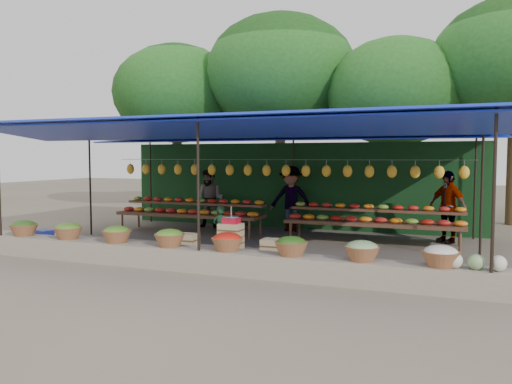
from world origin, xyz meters
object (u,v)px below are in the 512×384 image
at_px(weighing_scale, 231,219).
at_px(blue_crate_back, 44,235).
at_px(blue_crate_front, 55,245).
at_px(vendor_seated, 221,230).
at_px(crate_counter, 230,246).

xyz_separation_m(weighing_scale, blue_crate_back, (-5.41, 0.62, -0.72)).
relative_size(weighing_scale, blue_crate_back, 0.76).
bearing_deg(blue_crate_front, vendor_seated, 27.28).
distance_m(crate_counter, vendor_seated, 0.83).
height_order(weighing_scale, blue_crate_back, weighing_scale).
bearing_deg(crate_counter, blue_crate_front, -171.74).
relative_size(crate_counter, vendor_seated, 2.23).
xyz_separation_m(crate_counter, weighing_scale, (0.04, 0.00, 0.54)).
distance_m(blue_crate_front, blue_crate_back, 1.88).
relative_size(crate_counter, weighing_scale, 6.95).
height_order(crate_counter, vendor_seated, vendor_seated).
distance_m(crate_counter, blue_crate_front, 3.96).
bearing_deg(crate_counter, weighing_scale, 0.00).
bearing_deg(vendor_seated, crate_counter, 131.00).
relative_size(crate_counter, blue_crate_front, 4.16).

